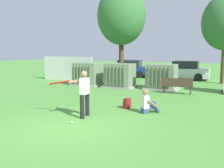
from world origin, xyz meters
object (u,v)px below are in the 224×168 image
object	(u,v)px
backpack	(127,104)
sports_ball	(72,122)
park_bench	(177,85)
parked_car_left_of_center	(184,71)
seated_spectator	(147,104)
parked_car_leftmost	(129,69)
batter	(83,91)
transformer_mid_east	(162,77)
transformer_west	(88,74)
transformer_mid_west	(120,76)

from	to	relation	value
backpack	sports_ball	bearing A→B (deg)	-106.44
park_bench	parked_car_left_of_center	xyz separation A→B (m)	(-0.83, 7.70, 0.22)
sports_ball	seated_spectator	world-z (taller)	seated_spectator
parked_car_leftmost	backpack	bearing A→B (deg)	-68.49
sports_ball	backpack	world-z (taller)	backpack
batter	parked_car_leftmost	size ratio (longest dim) A/B	0.40
batter	parked_car_left_of_center	distance (m)	14.30
batter	transformer_mid_east	bearing A→B (deg)	82.92
sports_ball	backpack	xyz separation A→B (m)	(0.85, 2.88, 0.17)
park_bench	parked_car_leftmost	world-z (taller)	parked_car_leftmost
batter	seated_spectator	size ratio (longest dim) A/B	1.81
transformer_mid_east	park_bench	size ratio (longest dim) A/B	1.16
transformer_west	transformer_mid_east	world-z (taller)	same
transformer_mid_west	parked_car_left_of_center	world-z (taller)	same
batter	sports_ball	size ratio (longest dim) A/B	19.33
transformer_mid_west	batter	distance (m)	7.62
transformer_mid_west	park_bench	bearing A→B (deg)	-12.31
parked_car_leftmost	seated_spectator	bearing A→B (deg)	-65.09
batter	backpack	world-z (taller)	batter
transformer_west	park_bench	distance (m)	6.58
transformer_mid_east	sports_ball	bearing A→B (deg)	-95.59
seated_spectator	transformer_mid_east	bearing A→B (deg)	99.25
park_bench	sports_ball	world-z (taller)	park_bench
batter	sports_ball	distance (m)	1.32
transformer_mid_east	batter	distance (m)	7.91
transformer_west	transformer_mid_west	distance (m)	2.54
parked_car_leftmost	transformer_mid_west	bearing A→B (deg)	-72.94
transformer_west	transformer_mid_west	bearing A→B (deg)	0.51
transformer_mid_east	park_bench	bearing A→B (deg)	-47.00
transformer_west	backpack	world-z (taller)	transformer_west
transformer_west	parked_car_leftmost	xyz separation A→B (m)	(0.43, 6.92, -0.04)
park_bench	batter	size ratio (longest dim) A/B	1.04
backpack	transformer_mid_east	bearing A→B (deg)	89.91
seated_spectator	backpack	xyz separation A→B (m)	(-1.02, 0.34, -0.16)
park_bench	backpack	world-z (taller)	park_bench
park_bench	batter	world-z (taller)	batter
parked_car_leftmost	parked_car_left_of_center	xyz separation A→B (m)	(5.27, -0.06, 0.00)
sports_ball	parked_car_leftmost	size ratio (longest dim) A/B	0.02
transformer_west	transformer_mid_east	bearing A→B (deg)	5.05
transformer_west	park_bench	bearing A→B (deg)	-7.39
transformer_west	seated_spectator	world-z (taller)	transformer_west
parked_car_leftmost	parked_car_left_of_center	world-z (taller)	same
transformer_west	sports_ball	distance (m)	9.45
transformer_mid_east	batter	size ratio (longest dim) A/B	1.21
transformer_mid_east	seated_spectator	distance (m)	6.33
transformer_mid_west	seated_spectator	world-z (taller)	transformer_mid_west
transformer_mid_west	transformer_mid_east	bearing A→B (deg)	9.17
transformer_west	parked_car_left_of_center	distance (m)	8.91
transformer_west	parked_car_left_of_center	bearing A→B (deg)	50.27
seated_spectator	parked_car_left_of_center	world-z (taller)	parked_car_left_of_center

